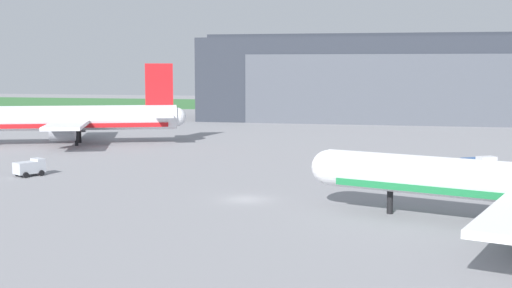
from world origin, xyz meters
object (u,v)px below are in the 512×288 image
object	(u,v)px
baggage_tug	(479,164)
fuel_bowser	(30,167)
maintenance_hangar	(415,79)
airliner_far_left	(68,119)

from	to	relation	value
baggage_tug	fuel_bowser	bearing A→B (deg)	-165.06
maintenance_hangar	airliner_far_left	size ratio (longest dim) A/B	2.69
fuel_bowser	maintenance_hangar	bearing A→B (deg)	62.70
baggage_tug	fuel_bowser	world-z (taller)	baggage_tug
airliner_far_left	baggage_tug	xyz separation A→B (m)	(65.13, -16.94, -3.30)
airliner_far_left	baggage_tug	bearing A→B (deg)	-14.58
maintenance_hangar	baggage_tug	world-z (taller)	maintenance_hangar
maintenance_hangar	fuel_bowser	xyz separation A→B (m)	(-48.45, -93.90, -8.99)
maintenance_hangar	fuel_bowser	distance (m)	106.04
fuel_bowser	airliner_far_left	bearing A→B (deg)	108.99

